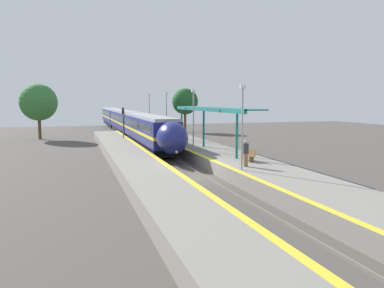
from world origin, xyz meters
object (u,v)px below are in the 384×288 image
(railway_signal, at_px, (123,123))
(lamppost_mid, at_px, (193,116))
(train, at_px, (126,121))
(platform_bench, at_px, (249,155))
(lamppost_near, at_px, (242,122))
(lamppost_far, at_px, (166,112))
(lamppost_farthest, at_px, (149,110))
(person_waiting, at_px, (246,153))

(railway_signal, distance_m, lamppost_mid, 14.35)
(train, relative_size, lamppost_mid, 11.59)
(platform_bench, bearing_deg, train, 96.93)
(railway_signal, height_order, lamppost_mid, lamppost_mid)
(lamppost_near, relative_size, lamppost_far, 1.00)
(lamppost_mid, height_order, lamppost_farthest, same)
(lamppost_near, bearing_deg, person_waiting, 53.51)
(lamppost_far, bearing_deg, person_waiting, -87.72)
(train, relative_size, railway_signal, 13.80)
(train, bearing_deg, lamppost_near, -86.58)
(train, xyz_separation_m, railway_signal, (-2.31, -15.21, 0.60))
(person_waiting, distance_m, lamppost_near, 2.55)
(lamppost_farthest, bearing_deg, railway_signal, -122.99)
(train, relative_size, platform_bench, 42.56)
(train, distance_m, lamppost_mid, 28.88)
(train, xyz_separation_m, lamppost_far, (2.33, -18.39, 1.91))
(platform_bench, relative_size, lamppost_near, 0.27)
(train, height_order, lamppost_near, lamppost_near)
(lamppost_far, xyz_separation_m, lamppost_farthest, (0.00, 10.34, 0.00))
(train, bearing_deg, lamppost_far, -82.76)
(person_waiting, xyz_separation_m, lamppost_farthest, (-0.78, 29.95, 2.18))
(person_waiting, relative_size, lamppost_farthest, 0.33)
(lamppost_near, distance_m, lamppost_farthest, 31.01)
(platform_bench, xyz_separation_m, lamppost_farthest, (-2.04, 27.95, 2.67))
(lamppost_far, bearing_deg, lamppost_mid, -90.00)
(lamppost_mid, xyz_separation_m, lamppost_far, (0.00, 10.34, 0.00))
(platform_bench, xyz_separation_m, railway_signal, (-6.69, 20.80, 1.37))
(platform_bench, xyz_separation_m, lamppost_near, (-2.04, -3.06, 2.67))
(lamppost_mid, bearing_deg, lamppost_far, 90.00)
(train, distance_m, lamppost_farthest, 8.60)
(train, height_order, lamppost_far, lamppost_far)
(lamppost_near, distance_m, lamppost_mid, 10.34)
(lamppost_near, bearing_deg, train, 93.42)
(lamppost_near, relative_size, lamppost_mid, 1.00)
(person_waiting, bearing_deg, railway_signal, 103.39)
(railway_signal, height_order, lamppost_near, lamppost_near)
(platform_bench, distance_m, person_waiting, 2.41)
(train, xyz_separation_m, lamppost_near, (2.33, -39.06, 1.91))
(lamppost_mid, bearing_deg, lamppost_near, -90.00)
(person_waiting, distance_m, railway_signal, 23.45)
(railway_signal, relative_size, lamppost_far, 0.84)
(platform_bench, xyz_separation_m, lamppost_far, (-2.04, 17.62, 2.67))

